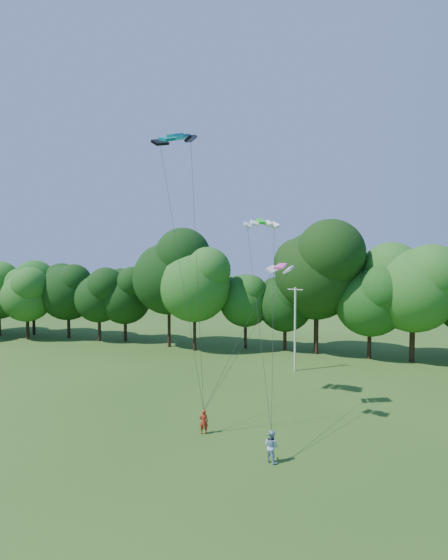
# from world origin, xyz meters

# --- Properties ---
(ground) EXTENTS (160.00, 160.00, 0.00)m
(ground) POSITION_xyz_m (0.00, 0.00, 0.00)
(ground) COLOR #244A14
(ground) RESTS_ON ground
(utility_pole) EXTENTS (1.55, 0.66, 8.16)m
(utility_pole) POSITION_xyz_m (5.19, 27.56, 4.19)
(utility_pole) COLOR beige
(utility_pole) RESTS_ON ground
(kite_flyer_left) EXTENTS (0.64, 0.52, 1.52)m
(kite_flyer_left) POSITION_xyz_m (1.41, 10.57, 0.76)
(kite_flyer_left) COLOR #A92515
(kite_flyer_left) RESTS_ON ground
(kite_flyer_right) EXTENTS (1.06, 1.00, 1.73)m
(kite_flyer_right) POSITION_xyz_m (6.10, 7.92, 0.87)
(kite_flyer_right) COLOR #97B6D2
(kite_flyer_right) RESTS_ON ground
(kite_teal) EXTENTS (3.22, 1.76, 0.61)m
(kite_teal) POSITION_xyz_m (-1.85, 14.25, 19.60)
(kite_teal) COLOR #047B8D
(kite_teal) RESTS_ON ground
(kite_green) EXTENTS (2.55, 1.90, 0.48)m
(kite_green) POSITION_xyz_m (4.28, 14.32, 13.44)
(kite_green) COLOR #1FCE20
(kite_green) RESTS_ON ground
(kite_pink) EXTENTS (1.85, 1.31, 0.38)m
(kite_pink) POSITION_xyz_m (5.85, 12.68, 10.44)
(kite_pink) COLOR #F744AA
(kite_pink) RESTS_ON ground
(tree_back_west) EXTENTS (8.00, 8.00, 11.64)m
(tree_back_west) POSITION_xyz_m (-33.07, 37.72, 7.27)
(tree_back_west) COLOR black
(tree_back_west) RESTS_ON ground
(tree_back_center) EXTENTS (10.61, 10.61, 15.44)m
(tree_back_center) POSITION_xyz_m (6.77, 35.75, 9.64)
(tree_back_center) COLOR #312313
(tree_back_center) RESTS_ON ground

